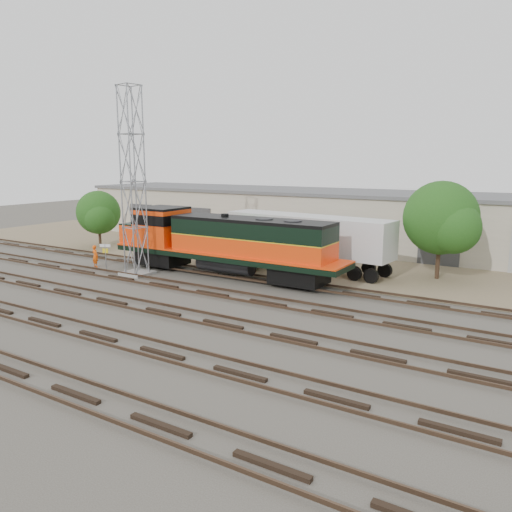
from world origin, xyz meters
The scene contains 12 objects.
ground centered at (0.00, 0.00, 0.00)m, with size 140.00×140.00×0.00m, color #47423A.
dirt_strip centered at (0.00, 15.00, 0.01)m, with size 80.00×16.00×0.02m, color #726047.
tracks centered at (0.00, -3.00, 0.08)m, with size 80.00×20.40×0.28m.
warehouse centered at (0.04, 22.98, 2.65)m, with size 58.40×10.40×5.30m.
locomotive centered at (-2.48, 6.00, 2.52)m, with size 18.38×3.22×4.42m.
signal_tower centered at (-7.99, 3.10, 6.48)m, with size 1.96×1.96×13.27m.
sign_post centered at (-10.64, 2.56, 1.49)m, with size 0.83×0.34×2.13m.
worker centered at (-12.65, 3.30, 0.86)m, with size 0.63×0.41×1.72m, color #F4550D.
semi_trailer centered at (2.03, 11.17, 2.60)m, with size 13.62×4.08×4.13m.
tree_west centered at (-19.42, 9.73, 3.22)m, with size 4.32×4.12×5.39m.
tree_mid centered at (-2.72, 9.47, 1.72)m, with size 4.36×4.15×4.15m.
tree_east centered at (11.21, 12.98, 4.18)m, with size 5.33×5.08×6.85m.
Camera 1 is at (18.04, -22.59, 8.21)m, focal length 35.00 mm.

